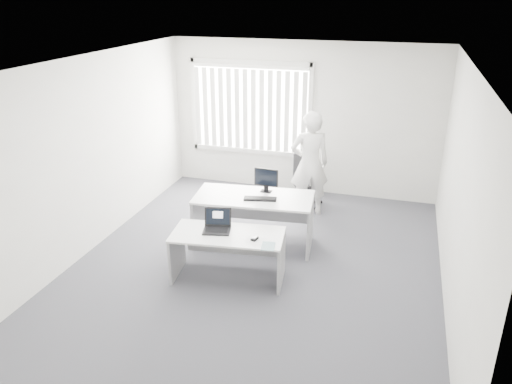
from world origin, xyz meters
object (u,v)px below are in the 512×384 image
(office_chair, at_px, (305,189))
(monitor, at_px, (266,180))
(laptop, at_px, (216,222))
(desk_far, at_px, (254,210))
(person, at_px, (310,164))
(desk_near, at_px, (228,246))

(office_chair, xyz_separation_m, monitor, (-0.30, -1.51, 0.69))
(laptop, bearing_deg, desk_far, 65.78)
(office_chair, relative_size, person, 0.51)
(office_chair, height_order, monitor, monitor)
(desk_near, xyz_separation_m, desk_far, (0.05, 1.02, 0.09))
(laptop, xyz_separation_m, monitor, (0.33, 1.23, 0.17))
(desk_near, relative_size, desk_far, 0.85)
(desk_near, distance_m, desk_far, 1.02)
(desk_near, relative_size, monitor, 4.19)
(desk_near, xyz_separation_m, laptop, (-0.16, 0.01, 0.32))
(desk_near, height_order, office_chair, office_chair)
(laptop, bearing_deg, person, 59.27)
(desk_near, xyz_separation_m, monitor, (0.17, 1.24, 0.50))
(desk_far, height_order, monitor, monitor)
(desk_near, xyz_separation_m, person, (0.61, 2.38, 0.42))
(desk_near, height_order, person, person)
(desk_near, distance_m, person, 2.49)
(laptop, bearing_deg, desk_near, -16.77)
(desk_far, relative_size, laptop, 5.12)
(desk_near, bearing_deg, laptop, 168.81)
(monitor, bearing_deg, desk_far, -115.98)
(person, distance_m, monitor, 1.22)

